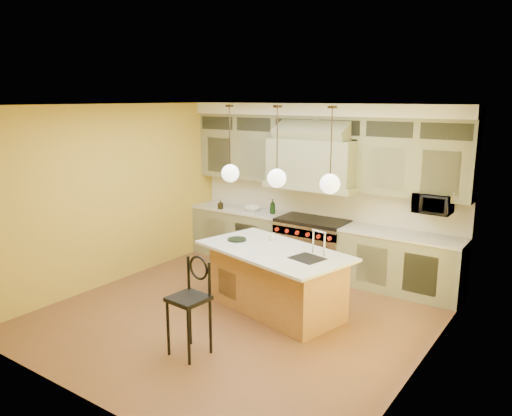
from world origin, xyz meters
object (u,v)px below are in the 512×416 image
Objects in this scene: range at (312,246)px; microwave at (433,203)px; counter_stool at (191,300)px; kitchen_island at (276,279)px.

range is 2.21× the size of microwave.
counter_stool is 2.18× the size of microwave.
microwave is (1.95, 0.11, 0.96)m from range.
counter_stool is at bearing -117.42° from microwave.
microwave is at bearing 67.23° from counter_stool.
microwave is (1.61, 1.80, 0.98)m from kitchen_island.
range is at bearing 97.66° from counter_stool.
microwave is at bearing 61.72° from kitchen_island.
microwave reaches higher than kitchen_island.
kitchen_island is 2.01× the size of counter_stool.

